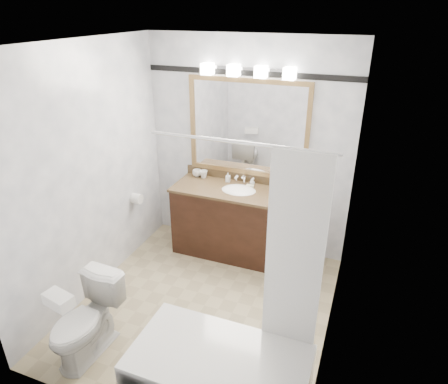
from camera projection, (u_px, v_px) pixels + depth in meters
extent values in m
cube|color=tan|center=(204.00, 306.00, 4.03)|extent=(2.40, 2.60, 0.01)
cube|color=white|center=(197.00, 42.00, 2.97)|extent=(2.40, 2.60, 0.01)
cube|color=white|center=(248.00, 149.00, 4.60)|extent=(2.40, 0.01, 2.50)
cube|color=white|center=(113.00, 281.00, 2.40)|extent=(2.40, 0.01, 2.50)
cube|color=white|center=(89.00, 175.00, 3.89)|extent=(0.01, 2.60, 2.50)
cube|color=white|center=(342.00, 218.00, 3.11)|extent=(0.01, 2.60, 2.50)
cube|color=black|center=(238.00, 224.00, 4.72)|extent=(1.50, 0.55, 0.82)
cube|color=olive|center=(239.00, 191.00, 4.53)|extent=(1.53, 0.58, 0.03)
cube|color=olive|center=(246.00, 177.00, 4.73)|extent=(1.53, 0.03, 0.10)
ellipsoid|color=white|center=(239.00, 192.00, 4.54)|extent=(0.44, 0.34, 0.14)
cube|color=#9D7846|center=(249.00, 80.00, 4.25)|extent=(1.40, 0.04, 0.05)
cube|color=#9D7846|center=(246.00, 172.00, 4.70)|extent=(1.40, 0.04, 0.05)
cube|color=#9D7846|center=(193.00, 123.00, 4.70)|extent=(0.05, 0.04, 1.00)
cube|color=#9D7846|center=(307.00, 135.00, 4.25)|extent=(0.05, 0.04, 1.00)
cube|color=white|center=(248.00, 128.00, 4.48)|extent=(1.30, 0.01, 1.00)
cube|color=silver|center=(249.00, 68.00, 4.19)|extent=(0.90, 0.05, 0.03)
cube|color=white|center=(207.00, 69.00, 4.30)|extent=(0.12, 0.12, 0.12)
cube|color=white|center=(234.00, 70.00, 4.21)|extent=(0.12, 0.12, 0.12)
cube|color=white|center=(261.00, 72.00, 4.11)|extent=(0.12, 0.12, 0.12)
cube|color=white|center=(290.00, 74.00, 4.01)|extent=(0.12, 0.12, 0.12)
cube|color=black|center=(249.00, 73.00, 4.23)|extent=(2.40, 0.01, 0.06)
cube|color=white|center=(219.00, 378.00, 2.99)|extent=(1.30, 0.72, 0.45)
cylinder|color=silver|center=(239.00, 143.00, 2.57)|extent=(1.30, 0.02, 0.02)
cube|color=white|center=(294.00, 257.00, 2.76)|extent=(0.40, 0.04, 1.55)
cylinder|color=white|center=(137.00, 199.00, 4.67)|extent=(0.11, 0.12, 0.12)
imported|color=white|center=(85.00, 321.00, 3.34)|extent=(0.43, 0.71, 0.70)
cube|color=white|center=(59.00, 300.00, 2.99)|extent=(0.25, 0.17, 0.10)
cylinder|color=black|center=(287.00, 197.00, 4.35)|extent=(0.16, 0.16, 0.02)
cylinder|color=black|center=(287.00, 185.00, 4.35)|extent=(0.13, 0.13, 0.23)
sphere|color=black|center=(288.00, 175.00, 4.30)|extent=(0.14, 0.14, 0.14)
cube|color=black|center=(288.00, 181.00, 4.25)|extent=(0.11, 0.11, 0.04)
cylinder|color=silver|center=(287.00, 195.00, 4.32)|extent=(0.05, 0.05, 0.05)
imported|color=white|center=(197.00, 173.00, 4.87)|extent=(0.13, 0.13, 0.08)
imported|color=white|center=(204.00, 174.00, 4.83)|extent=(0.11, 0.11, 0.09)
imported|color=white|center=(228.00, 177.00, 4.72)|extent=(0.06, 0.06, 0.11)
imported|color=white|center=(252.00, 182.00, 4.64)|extent=(0.08, 0.08, 0.08)
cube|color=beige|center=(250.00, 186.00, 4.59)|extent=(0.09, 0.05, 0.03)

